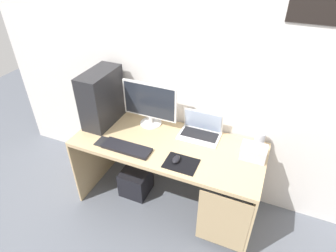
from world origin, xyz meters
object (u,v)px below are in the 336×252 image
at_px(subwoofer, 136,182).
at_px(pc_tower, 102,98).
at_px(cell_phone, 101,141).
at_px(laptop, 200,131).
at_px(projector, 254,152).
at_px(speaker, 259,140).
at_px(monitor, 150,104).
at_px(keyboard, 127,148).
at_px(mouse_left, 176,159).

bearing_deg(subwoofer, pc_tower, 165.54).
bearing_deg(cell_phone, laptop, 29.72).
xyz_separation_m(projector, cell_phone, (-1.24, -0.30, -0.05)).
bearing_deg(projector, speaker, 82.87).
height_order(monitor, keyboard, monitor).
bearing_deg(keyboard, monitor, 87.22).
bearing_deg(pc_tower, monitor, 16.07).
relative_size(keyboard, cell_phone, 3.23).
xyz_separation_m(laptop, cell_phone, (-0.76, -0.43, -0.04)).
bearing_deg(laptop, projector, -14.92).
xyz_separation_m(monitor, keyboard, (-0.02, -0.41, -0.21)).
xyz_separation_m(keyboard, mouse_left, (0.44, 0.02, 0.01)).
height_order(laptop, mouse_left, laptop).
xyz_separation_m(speaker, mouse_left, (-0.57, -0.44, -0.05)).
bearing_deg(cell_phone, subwoofer, 48.15).
relative_size(monitor, mouse_left, 5.38).
bearing_deg(laptop, speaker, 3.64).
height_order(speaker, cell_phone, speaker).
distance_m(monitor, projector, 0.98).
height_order(keyboard, cell_phone, keyboard).
height_order(laptop, keyboard, laptop).
relative_size(pc_tower, laptop, 1.42).
bearing_deg(projector, keyboard, -162.81).
distance_m(projector, subwoofer, 1.25).
distance_m(speaker, keyboard, 1.11).
height_order(monitor, cell_phone, monitor).
bearing_deg(cell_phone, monitor, 56.29).
relative_size(pc_tower, speaker, 3.53).
bearing_deg(pc_tower, mouse_left, -17.83).
xyz_separation_m(laptop, keyboard, (-0.50, -0.43, -0.03)).
distance_m(cell_phone, subwoofer, 0.67).
relative_size(monitor, subwoofer, 1.90).
bearing_deg(laptop, monitor, -177.48).
xyz_separation_m(laptop, speaker, (0.50, 0.03, 0.03)).
distance_m(keyboard, mouse_left, 0.44).
relative_size(monitor, projector, 2.58).
bearing_deg(mouse_left, keyboard, -177.37).
height_order(laptop, projector, laptop).
relative_size(laptop, subwoofer, 1.31).
xyz_separation_m(pc_tower, cell_phone, (0.15, -0.29, -0.25)).
bearing_deg(speaker, mouse_left, -141.94).
bearing_deg(projector, laptop, 165.08).
bearing_deg(cell_phone, projector, 13.78).
distance_m(pc_tower, speaker, 1.43).
bearing_deg(mouse_left, monitor, 136.74).
height_order(monitor, mouse_left, monitor).
height_order(laptop, cell_phone, laptop).
bearing_deg(laptop, subwoofer, -158.31).
height_order(speaker, mouse_left, speaker).
bearing_deg(pc_tower, speaker, 7.09).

